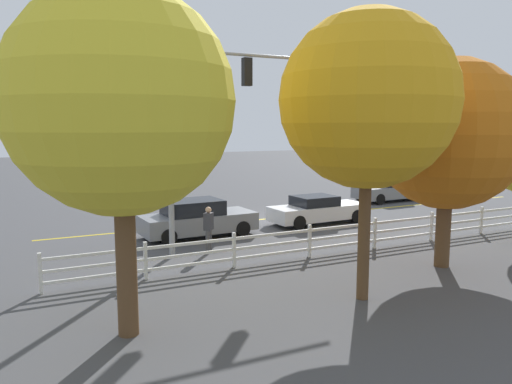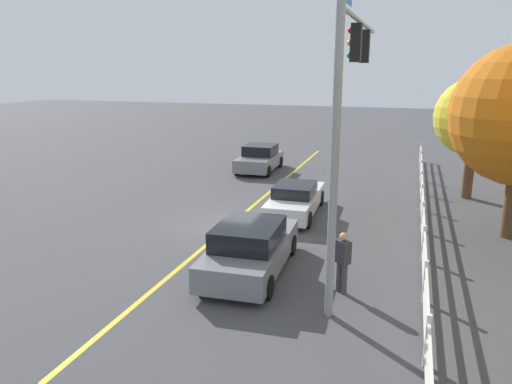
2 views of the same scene
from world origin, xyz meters
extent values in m
plane|color=#444447|center=(0.00, 0.00, 0.00)|extent=(120.00, 120.00, 0.00)
cube|color=gold|center=(-4.00, 0.00, 0.00)|extent=(28.00, 0.16, 0.01)
cylinder|color=gray|center=(5.63, 4.77, 3.71)|extent=(0.20, 0.20, 7.41)
cylinder|color=gray|center=(1.71, 4.77, 7.11)|extent=(7.83, 0.12, 0.12)
cube|color=#0C59B2|center=(4.73, 4.79, 7.39)|extent=(1.10, 0.03, 0.28)
cube|color=black|center=(2.70, 4.77, 6.51)|extent=(0.32, 0.28, 1.00)
sphere|color=red|center=(2.70, 4.62, 6.83)|extent=(0.17, 0.17, 0.17)
sphere|color=orange|center=(2.70, 4.62, 6.51)|extent=(0.17, 0.17, 0.17)
sphere|color=#148C19|center=(2.70, 4.62, 6.19)|extent=(0.17, 0.17, 0.17)
cube|color=black|center=(0.33, 4.77, 6.51)|extent=(0.32, 0.28, 1.00)
sphere|color=red|center=(0.33, 4.62, 6.83)|extent=(0.17, 0.17, 0.17)
sphere|color=orange|center=(0.33, 4.62, 6.51)|extent=(0.17, 0.17, 0.17)
sphere|color=#148C19|center=(0.33, 4.62, 6.19)|extent=(0.17, 0.17, 0.17)
cube|color=slate|center=(3.71, 2.13, 0.58)|extent=(4.81, 2.16, 0.73)
cube|color=black|center=(3.94, 2.14, 1.25)|extent=(2.38, 1.85, 0.60)
cylinder|color=black|center=(2.14, 1.14, 0.32)|extent=(0.65, 0.25, 0.64)
cylinder|color=black|center=(2.06, 2.96, 0.32)|extent=(0.65, 0.25, 0.64)
cylinder|color=black|center=(5.36, 1.29, 0.32)|extent=(0.65, 0.25, 0.64)
cylinder|color=black|center=(5.27, 3.11, 0.32)|extent=(0.65, 0.25, 0.64)
cube|color=slate|center=(-10.05, -1.98, 0.57)|extent=(4.29, 2.04, 0.71)
cube|color=black|center=(-10.26, -1.98, 1.22)|extent=(1.99, 1.78, 0.58)
cylinder|color=black|center=(-8.64, -1.04, 0.32)|extent=(0.65, 0.24, 0.64)
cylinder|color=black|center=(-8.58, -2.83, 0.32)|extent=(0.65, 0.24, 0.64)
cylinder|color=black|center=(-11.52, -1.12, 0.32)|extent=(0.65, 0.24, 0.64)
cylinder|color=black|center=(-11.46, -2.92, 0.32)|extent=(0.65, 0.24, 0.64)
cube|color=silver|center=(-2.32, 2.05, 0.55)|extent=(4.85, 1.89, 0.65)
cube|color=black|center=(-2.08, 2.06, 1.10)|extent=(1.98, 1.61, 0.46)
cylinder|color=black|center=(-3.91, 1.19, 0.32)|extent=(0.65, 0.24, 0.64)
cylinder|color=black|center=(-3.97, 2.78, 0.32)|extent=(0.65, 0.24, 0.64)
cylinder|color=black|center=(-0.66, 1.32, 0.32)|extent=(0.65, 0.24, 0.64)
cylinder|color=black|center=(-0.72, 2.90, 0.32)|extent=(0.65, 0.24, 0.64)
cylinder|color=#3F3F42|center=(4.36, 4.96, 0.42)|extent=(0.16, 0.16, 0.85)
cylinder|color=#3F3F42|center=(4.23, 4.81, 0.42)|extent=(0.16, 0.16, 0.85)
cube|color=#333338|center=(4.30, 4.89, 1.16)|extent=(0.46, 0.47, 0.62)
sphere|color=tan|center=(4.30, 4.89, 1.58)|extent=(0.22, 0.22, 0.22)
cube|color=white|center=(-7.33, 6.99, 0.57)|extent=(0.10, 0.10, 1.15)
cube|color=white|center=(-4.44, 6.99, 0.57)|extent=(0.10, 0.10, 1.15)
cube|color=white|center=(-1.56, 6.99, 0.57)|extent=(0.10, 0.10, 1.15)
cube|color=white|center=(1.33, 6.99, 0.57)|extent=(0.10, 0.10, 1.15)
cube|color=white|center=(4.22, 6.99, 0.57)|extent=(0.10, 0.10, 1.15)
cube|color=white|center=(7.11, 6.99, 0.57)|extent=(0.10, 0.10, 1.15)
cube|color=white|center=(10.00, 6.99, 0.57)|extent=(0.10, 0.10, 1.15)
cube|color=white|center=(-3.00, 6.99, 0.95)|extent=(26.00, 0.06, 0.09)
cube|color=white|center=(-3.00, 6.99, 0.60)|extent=(26.00, 0.06, 0.09)
cube|color=white|center=(-3.00, 6.99, 0.28)|extent=(26.00, 0.06, 0.09)
cylinder|color=brown|center=(8.41, 10.73, 1.64)|extent=(0.45, 0.45, 3.28)
sphere|color=yellow|center=(8.41, 10.73, 5.08)|extent=(4.81, 4.81, 4.81)
cylinder|color=brown|center=(2.34, 11.20, 1.76)|extent=(0.32, 0.32, 3.52)
sphere|color=gold|center=(2.34, 11.20, 5.22)|extent=(4.53, 4.53, 4.53)
cylinder|color=brown|center=(-1.94, 9.89, 1.26)|extent=(0.48, 0.48, 2.52)
sphere|color=#C66614|center=(-1.94, 9.89, 4.33)|extent=(4.81, 4.81, 4.81)
camera|label=1|loc=(10.48, 21.25, 4.56)|focal=34.52mm
camera|label=2|loc=(16.32, 6.38, 5.86)|focal=33.78mm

